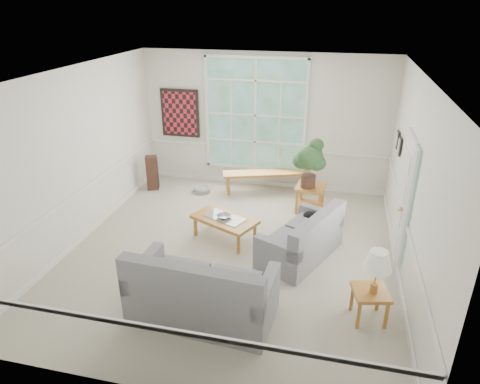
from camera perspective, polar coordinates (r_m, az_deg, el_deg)
name	(u,v)px	position (r m, az deg, el deg)	size (l,w,h in m)	color
floor	(232,251)	(7.48, -1.10, -7.92)	(5.50, 6.00, 0.01)	#ADA794
ceiling	(230,74)	(6.40, -1.33, 15.45)	(5.50, 6.00, 0.02)	white
wall_back	(264,122)	(9.59, 3.26, 9.30)	(5.50, 0.02, 3.00)	silver
wall_front	(155,282)	(4.30, -11.29, -11.71)	(5.50, 0.02, 3.00)	silver
wall_left	(76,157)	(7.90, -20.99, 4.33)	(0.02, 6.00, 3.00)	silver
wall_right	(414,187)	(6.71, 22.19, 0.68)	(0.02, 6.00, 3.00)	silver
window_back	(255,115)	(9.54, 2.04, 10.19)	(2.30, 0.08, 2.40)	white
entry_door	(402,197)	(7.43, 20.76, -0.65)	(0.08, 0.90, 2.10)	white
door_sidelight	(407,209)	(6.82, 21.43, -2.08)	(0.08, 0.26, 1.90)	white
wall_art	(180,113)	(10.02, -8.00, 10.37)	(0.90, 0.06, 1.10)	maroon
wall_frame_near	(399,146)	(8.32, 20.46, 5.76)	(0.04, 0.26, 0.32)	black
wall_frame_far	(397,140)	(8.70, 20.20, 6.58)	(0.04, 0.26, 0.32)	black
loveseat_right	(301,234)	(7.21, 8.09, -5.54)	(0.82, 1.58, 0.86)	gray
loveseat_front	(203,284)	(5.87, -5.02, -12.07)	(1.91, 0.99, 1.04)	gray
coffee_table	(225,228)	(7.74, -2.05, -4.85)	(1.14, 0.62, 0.43)	#A96C2A
pewter_bowl	(224,216)	(7.62, -2.16, -3.23)	(0.31, 0.31, 0.08)	#9E9EA3
window_bench	(267,182)	(9.65, 3.56, 1.40)	(1.96, 0.38, 0.46)	#A96C2A
end_table	(310,198)	(8.82, 9.31, -0.84)	(0.56, 0.56, 0.56)	#A96C2A
houseplant	(309,163)	(8.47, 9.24, 3.80)	(0.58, 0.58, 1.00)	#2F532B
side_table	(369,305)	(6.21, 16.81, -14.19)	(0.46, 0.46, 0.46)	#A96C2A
table_lamp	(376,272)	(5.86, 17.71, -10.19)	(0.37, 0.37, 0.63)	white
pet_bed	(202,189)	(9.69, -5.07, 0.34)	(0.39, 0.39, 0.12)	gray
floor_speaker	(152,173)	(9.87, -11.63, 2.53)	(0.25, 0.19, 0.79)	#3F251B
cat	(312,215)	(7.64, 9.63, -3.08)	(0.33, 0.23, 0.15)	black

